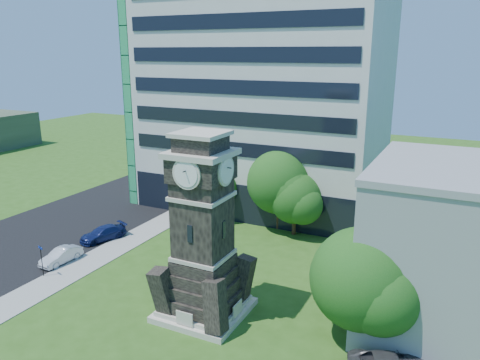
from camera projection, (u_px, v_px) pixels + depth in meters
The scene contains 13 objects.
ground at pixel (150, 316), 30.84m from camera, with size 160.00×160.00×0.00m, color #2C5217.
sidewalk at pixel (94, 260), 39.20m from camera, with size 3.00×70.00×0.06m, color gray.
street at pixel (23, 242), 42.82m from camera, with size 14.00×80.00×0.02m, color black.
clock_tower at pixel (203, 239), 29.89m from camera, with size 5.40×5.40×12.22m.
office_tall at pixel (264, 77), 50.79m from camera, with size 26.20×15.11×28.60m.
car_street_mid at pixel (61, 256), 38.55m from camera, with size 1.28×3.66×1.21m, color silver.
car_street_north at pixel (103, 233), 43.24m from camera, with size 1.77×4.35×1.26m, color #121D52.
park_bench at pixel (210, 320), 29.49m from camera, with size 1.77×0.47×0.92m.
street_sign at pixel (41, 258), 35.88m from camera, with size 0.62×0.06×2.57m.
tree_nw at pixel (214, 183), 48.44m from camera, with size 5.54×5.03×6.43m.
tree_nc at pixel (280, 184), 44.96m from camera, with size 6.82×6.20×7.86m.
tree_ne at pixel (295, 199), 43.81m from camera, with size 5.40×4.91×6.11m.
tree_east at pixel (363, 282), 27.12m from camera, with size 6.67×6.06×7.18m.
Camera 1 is at (17.40, -21.92, 16.86)m, focal length 35.00 mm.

